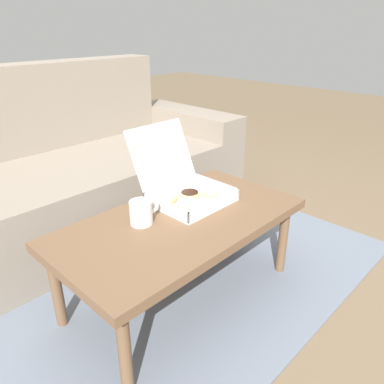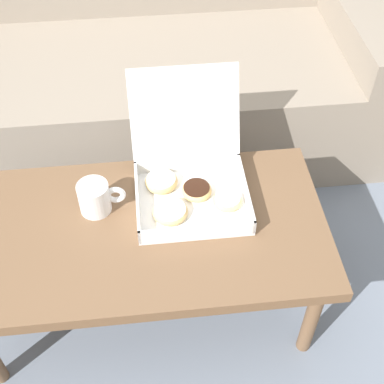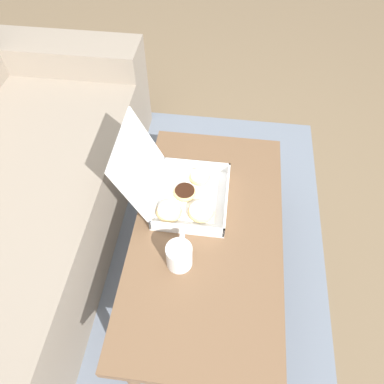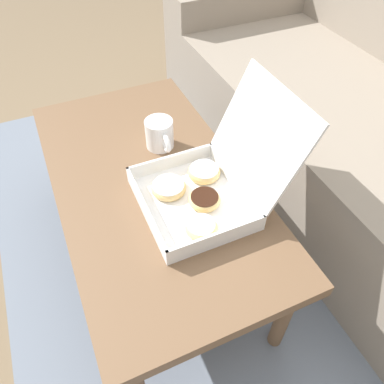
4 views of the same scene
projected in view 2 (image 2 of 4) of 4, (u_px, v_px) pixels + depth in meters
name	position (u px, v px, depth m)	size (l,w,h in m)	color
ground_plane	(150.00, 276.00, 1.92)	(12.00, 12.00, 0.00)	#756047
area_rug	(146.00, 212.00, 2.11)	(2.24, 1.92, 0.01)	slate
couch	(134.00, 67.00, 2.26)	(2.12, 0.89, 0.94)	gray
coffee_table	(145.00, 236.00, 1.58)	(1.07, 0.57, 0.40)	brown
pastry_box	(188.00, 178.00, 1.61)	(0.33, 0.40, 0.32)	white
coffee_mug	(96.00, 198.00, 1.56)	(0.14, 0.09, 0.10)	white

